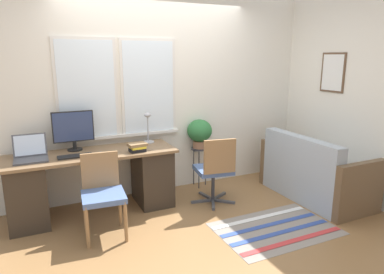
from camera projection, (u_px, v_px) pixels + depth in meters
name	position (u px, v px, depth m)	size (l,w,h in m)	color
ground_plane	(178.00, 208.00, 4.21)	(14.00, 14.00, 0.00)	olive
wall_back_with_window	(155.00, 93.00, 4.52)	(9.00, 0.12, 2.70)	white
wall_right_with_picture	(323.00, 91.00, 4.81)	(0.08, 9.00, 2.70)	white
desk	(94.00, 181.00, 4.01)	(1.91, 0.64, 0.74)	brown
laptop	(31.00, 155.00, 3.66)	(0.34, 0.33, 0.26)	#4C4C51
monitor	(73.00, 129.00, 3.98)	(0.46, 0.17, 0.47)	black
keyboard	(75.00, 156.00, 3.77)	(0.37, 0.14, 0.02)	black
mouse	(101.00, 153.00, 3.87)	(0.04, 0.06, 0.03)	slate
desk_lamp	(148.00, 125.00, 4.35)	(0.15, 0.15, 0.39)	#ADADB2
book_stack	(137.00, 147.00, 3.97)	(0.23, 0.16, 0.10)	black
desk_chair_wooden	(103.00, 192.00, 3.51)	(0.46, 0.46, 0.84)	olive
office_chair_swivel	(215.00, 169.00, 4.25)	(0.56, 0.56, 0.87)	#47474C
couch_loveseat	(313.00, 175.00, 4.48)	(0.71, 1.45, 0.84)	#9EA8B2
plant_stand	(199.00, 153.00, 4.83)	(0.23, 0.23, 0.57)	#333338
potted_plant	(200.00, 132.00, 4.76)	(0.35, 0.35, 0.40)	#9E6B4C
floor_rug_striped	(276.00, 229.00, 3.70)	(1.28, 0.85, 0.01)	gray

